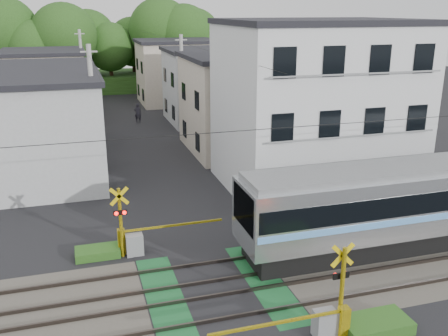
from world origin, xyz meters
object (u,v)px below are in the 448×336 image
object	(u,v)px
crossing_signal_far	(132,239)
pedestrian	(138,113)
crossing_signal_near	(329,317)
apartment_block	(315,105)

from	to	relation	value
crossing_signal_far	pedestrian	world-z (taller)	crossing_signal_far
crossing_signal_near	pedestrian	size ratio (longest dim) A/B	2.71
crossing_signal_near	crossing_signal_far	size ratio (longest dim) A/B	1.00
crossing_signal_near	apartment_block	xyz separation A→B (m)	(5.91, 13.15, 3.94)
crossing_signal_near	apartment_block	world-z (taller)	apartment_block
crossing_signal_near	crossing_signal_far	xyz separation A→B (m)	(-5.17, 7.31, 0.00)
crossing_signal_near	crossing_signal_far	world-z (taller)	same
crossing_signal_far	apartment_block	distance (m)	13.14
pedestrian	crossing_signal_far	bearing A→B (deg)	94.46
crossing_signal_far	pedestrian	distance (m)	25.66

